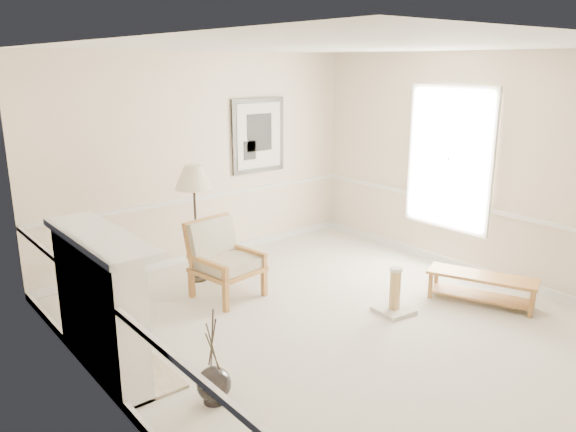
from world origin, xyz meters
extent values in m
plane|color=silver|center=(0.00, 0.00, 0.00)|extent=(5.50, 5.50, 0.00)
cube|color=beige|center=(0.00, 2.75, 1.45)|extent=(5.00, 0.04, 2.90)
cube|color=beige|center=(-2.50, 0.00, 1.45)|extent=(0.04, 5.50, 2.90)
cube|color=beige|center=(2.50, 0.00, 1.45)|extent=(0.04, 5.50, 2.90)
cube|color=white|center=(0.00, 0.00, 2.90)|extent=(5.00, 5.50, 0.04)
cube|color=white|center=(0.00, 2.73, 0.05)|extent=(4.95, 0.04, 0.10)
cube|color=white|center=(0.00, 2.73, 0.90)|extent=(4.95, 0.04, 0.05)
cube|color=white|center=(2.46, 0.40, 1.50)|extent=(0.03, 1.20, 1.80)
cube|color=white|center=(2.45, 0.40, 1.50)|extent=(0.05, 1.34, 1.94)
cube|color=black|center=(0.95, 2.72, 1.70)|extent=(0.92, 0.04, 1.10)
cube|color=white|center=(0.95, 2.69, 1.70)|extent=(0.78, 0.01, 0.96)
cube|color=black|center=(0.95, 2.69, 1.75)|extent=(0.45, 0.01, 0.55)
cube|color=white|center=(-2.36, 0.60, 0.62)|extent=(0.28, 1.50, 1.25)
cube|color=white|center=(-2.31, 0.60, 1.28)|extent=(0.46, 1.64, 0.06)
cube|color=#C6B28E|center=(-2.21, 0.60, 0.55)|extent=(0.02, 1.05, 0.95)
cube|color=black|center=(-2.20, 0.60, 0.42)|extent=(0.02, 0.62, 0.58)
cube|color=gold|center=(-2.20, 0.60, 0.16)|extent=(0.01, 0.66, 0.05)
cube|color=#C6B28E|center=(-2.20, 0.60, 0.01)|extent=(0.60, 1.50, 0.03)
sphere|color=black|center=(-1.84, -0.47, 0.17)|extent=(0.29, 0.29, 0.29)
cylinder|color=black|center=(-1.84, -0.47, 0.04)|extent=(0.19, 0.19, 0.08)
cylinder|color=black|center=(-1.84, -0.47, 0.55)|extent=(0.03, 0.13, 0.46)
cylinder|color=black|center=(-1.84, -0.47, 0.51)|extent=(0.04, 0.16, 0.38)
cylinder|color=black|center=(-1.84, -0.47, 0.58)|extent=(0.02, 0.07, 0.54)
cube|color=olive|center=(-0.80, 0.96, 0.19)|extent=(0.07, 0.07, 0.38)
cube|color=olive|center=(-0.90, 1.57, 0.19)|extent=(0.07, 0.07, 0.38)
cube|color=olive|center=(-0.19, 1.06, 0.19)|extent=(0.07, 0.07, 0.38)
cube|color=olive|center=(-0.29, 1.67, 0.19)|extent=(0.07, 0.07, 0.38)
cube|color=olive|center=(-0.54, 1.31, 0.35)|extent=(0.80, 0.80, 0.05)
cube|color=olive|center=(-0.59, 1.63, 0.66)|extent=(0.72, 0.27, 0.55)
cube|color=olive|center=(-0.85, 1.27, 0.52)|extent=(0.17, 0.70, 0.05)
cube|color=olive|center=(-0.24, 1.36, 0.52)|extent=(0.17, 0.70, 0.05)
cube|color=silver|center=(-0.54, 1.31, 0.44)|extent=(0.73, 0.73, 0.12)
cube|color=silver|center=(-0.58, 1.57, 0.68)|extent=(0.66, 0.29, 0.49)
cylinder|color=black|center=(-0.55, 2.03, 0.01)|extent=(0.25, 0.25, 0.03)
cylinder|color=black|center=(-0.55, 2.03, 0.71)|extent=(0.03, 0.03, 1.37)
cone|color=#FBF2C9|center=(-0.55, 2.03, 1.37)|extent=(0.55, 0.55, 0.30)
cube|color=olive|center=(1.67, -0.72, 0.33)|extent=(0.81, 1.28, 0.04)
cube|color=olive|center=(1.67, -0.72, 0.09)|extent=(0.73, 1.18, 0.03)
cube|color=olive|center=(1.76, -1.29, 0.16)|extent=(0.06, 0.06, 0.32)
cube|color=olive|center=(2.02, -1.19, 0.16)|extent=(0.06, 0.06, 0.32)
cube|color=olive|center=(1.33, -0.25, 0.16)|extent=(0.06, 0.06, 0.32)
cube|color=olive|center=(1.59, -0.15, 0.16)|extent=(0.06, 0.06, 0.32)
cube|color=beige|center=(0.68, -0.25, 0.02)|extent=(0.42, 0.42, 0.05)
cylinder|color=tan|center=(0.68, -0.25, 0.27)|extent=(0.12, 0.12, 0.45)
cylinder|color=beige|center=(0.68, -0.25, 0.52)|extent=(0.14, 0.14, 0.04)
camera|label=1|loc=(-3.95, -4.07, 2.75)|focal=35.00mm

